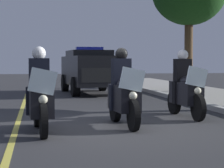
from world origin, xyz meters
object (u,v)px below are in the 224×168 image
Objects in this scene: police_motorcycle_lead_right at (124,94)px; police_suv at (90,69)px; police_motorcycle_trailing at (185,90)px; police_motorcycle_lead_left at (40,97)px; cyclist_background at (116,72)px.

police_suv is (-9.71, 0.44, 0.37)m from police_motorcycle_lead_right.
police_motorcycle_trailing is 0.43× the size of police_suv.
police_motorcycle_lead_right is at bearing -2.57° from police_suv.
police_motorcycle_lead_left reaches higher than cyclist_background.
cyclist_background is (-13.54, 2.27, 0.14)m from police_motorcycle_lead_right.
police_motorcycle_lead_right is (-0.56, 1.81, 0.00)m from police_motorcycle_lead_left.
police_motorcycle_lead_left is at bearing -72.75° from police_motorcycle_lead_right.
police_motorcycle_lead_left is 10.52m from police_suv.
police_motorcycle_lead_left is at bearing -64.59° from police_motorcycle_trailing.
police_suv is at bearing -170.76° from police_motorcycle_trailing.
police_motorcycle_trailing is (-1.73, 3.64, 0.00)m from police_motorcycle_lead_left.
police_motorcycle_lead_right is 0.43× the size of police_suv.
police_motorcycle_lead_right is at bearing -9.53° from cyclist_background.
police_motorcycle_lead_right is 1.22× the size of cyclist_background.
police_motorcycle_lead_left is 1.22× the size of cyclist_background.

